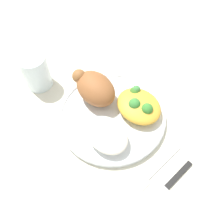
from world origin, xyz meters
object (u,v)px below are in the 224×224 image
Objects in this scene: roasted_chicken at (95,88)px; mac_cheese_with_broccoli at (139,105)px; fork at (156,170)px; knife at (167,187)px; water_glass at (36,71)px; rice_pile at (107,135)px; plate at (112,116)px.

mac_cheese_with_broccoli is (-0.10, -0.05, -0.02)m from roasted_chicken.
fork is 0.04m from knife.
mac_cheese_with_broccoli is 1.16× the size of water_glass.
water_glass reaches higher than knife.
knife is 0.41m from water_glass.
knife is 1.98× the size of water_glass.
mac_cheese_with_broccoli reaches higher than knife.
mac_cheese_with_broccoli is 0.19m from knife.
rice_pile is at bearing 8.34° from knife.
fork is 0.38m from water_glass.
knife reaches higher than fork.
water_glass is at bearing 4.79° from rice_pile.
water_glass is at bearing 28.31° from roasted_chicken.
roasted_chicken is 1.12× the size of rice_pile.
rice_pile is 0.55× the size of knife.
mac_cheese_with_broccoli is (-0.03, -0.06, 0.03)m from plate.
rice_pile is at bearing -175.21° from water_glass.
rice_pile is (-0.11, 0.05, -0.02)m from roasted_chicken.
roasted_chicken is 0.62× the size of knife.
rice_pile is at bearing 15.58° from fork.
rice_pile is 1.09× the size of water_glass.
rice_pile is (-0.04, 0.05, 0.02)m from plate.
plate is 1.36× the size of knife.
roasted_chicken is at bearing -5.18° from fork.
roasted_chicken is 1.23× the size of water_glass.
plate reaches higher than knife.
water_glass is (0.21, 0.07, 0.04)m from plate.
plate reaches higher than fork.
mac_cheese_with_broccoli reaches higher than fork.
roasted_chicken reaches higher than knife.
roasted_chicken reaches higher than plate.
rice_pile is 0.25m from water_glass.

